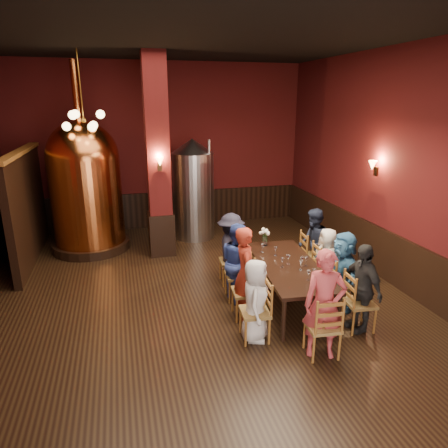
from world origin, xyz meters
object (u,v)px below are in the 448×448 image
object	(u,v)px
person_0	(255,300)
person_2	(238,262)
person_1	(246,273)
dining_table	(289,268)
steel_vessel	(193,189)
rose_vase	(265,234)
copper_kettle	(86,185)

from	to	relation	value
person_0	person_2	bearing A→B (deg)	16.66
person_0	person_2	distance (m)	1.33
person_0	person_1	world-z (taller)	person_1
dining_table	person_2	xyz separation A→B (m)	(-0.82, 0.41, 0.03)
steel_vessel	rose_vase	xyz separation A→B (m)	(0.86, -3.04, -0.31)
copper_kettle	steel_vessel	xyz separation A→B (m)	(2.61, 0.24, -0.29)
person_2	steel_vessel	size ratio (longest dim) A/B	0.56
person_1	rose_vase	world-z (taller)	person_1
steel_vessel	copper_kettle	bearing A→B (deg)	-174.65
rose_vase	copper_kettle	bearing A→B (deg)	141.18
dining_table	person_0	world-z (taller)	person_0
person_0	person_2	size ratio (longest dim) A/B	0.90
person_0	rose_vase	distance (m)	2.14
dining_table	copper_kettle	size ratio (longest dim) A/B	0.57
steel_vessel	person_1	bearing A→B (deg)	-89.27
steel_vessel	dining_table	bearing A→B (deg)	-77.04
person_0	rose_vase	xyz separation A→B (m)	(0.86, 1.93, 0.34)
dining_table	person_1	xyz separation A→B (m)	(-0.88, -0.25, 0.10)
person_0	person_1	bearing A→B (deg)	16.66
rose_vase	person_0	bearing A→B (deg)	-114.11
dining_table	person_2	size ratio (longest dim) A/B	1.72
dining_table	person_0	size ratio (longest dim) A/B	1.92
steel_vessel	person_2	bearing A→B (deg)	-88.18
person_0	steel_vessel	distance (m)	5.01
person_2	rose_vase	size ratio (longest dim) A/B	4.04
dining_table	rose_vase	bearing A→B (deg)	99.51
rose_vase	person_2	bearing A→B (deg)	-140.79
dining_table	rose_vase	distance (m)	1.06
dining_table	person_1	distance (m)	0.92
person_2	rose_vase	world-z (taller)	person_2
dining_table	person_0	bearing A→B (deg)	-130.36
person_0	copper_kettle	world-z (taller)	copper_kettle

